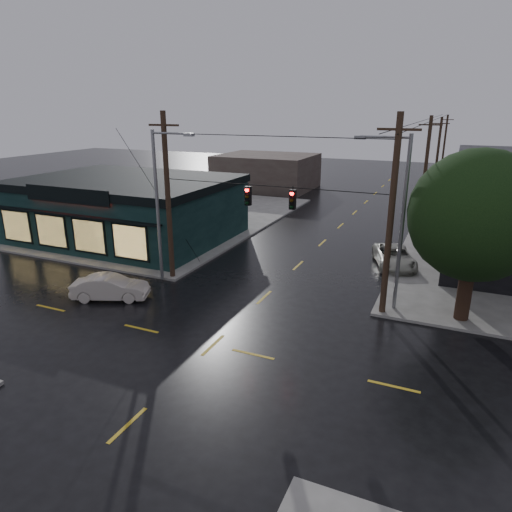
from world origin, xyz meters
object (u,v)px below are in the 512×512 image
at_px(corner_tree, 476,216).
at_px(suv_silver, 394,257).
at_px(utility_pole_nw, 173,278).
at_px(utility_pole_ne, 382,314).
at_px(sedan_cream, 110,287).

relative_size(corner_tree, suv_silver, 1.70).
bearing_deg(utility_pole_nw, utility_pole_ne, 0.00).
relative_size(corner_tree, utility_pole_nw, 0.83).
bearing_deg(sedan_cream, suv_silver, -71.95).
bearing_deg(sedan_cream, utility_pole_nw, -40.91).
bearing_deg(suv_silver, utility_pole_ne, -105.31).
bearing_deg(utility_pole_ne, sedan_cream, -163.72).
height_order(utility_pole_nw, sedan_cream, utility_pole_nw).
distance_m(corner_tree, sedan_cream, 19.37).
distance_m(sedan_cream, suv_silver, 18.41).
distance_m(corner_tree, utility_pole_nw, 17.66).
height_order(utility_pole_ne, sedan_cream, utility_pole_ne).
bearing_deg(corner_tree, utility_pole_ne, -168.80).
distance_m(utility_pole_nw, sedan_cream, 4.45).
height_order(utility_pole_nw, utility_pole_ne, same).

